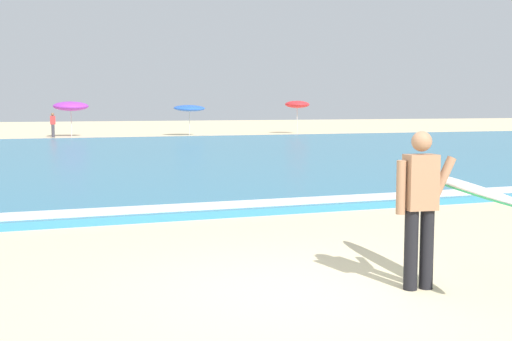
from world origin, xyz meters
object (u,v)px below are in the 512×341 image
at_px(surfer_with_board, 439,196).
at_px(beach_umbrella_2, 189,108).
at_px(beachgoer_near_row_left, 53,124).
at_px(beach_umbrella_1, 71,106).
at_px(beach_umbrella_3, 297,104).

relative_size(surfer_with_board, beach_umbrella_2, 1.23).
bearing_deg(surfer_with_board, beachgoer_near_row_left, 94.55).
bearing_deg(beach_umbrella_2, beachgoer_near_row_left, 178.37).
height_order(surfer_with_board, beachgoer_near_row_left, surfer_with_board).
xyz_separation_m(surfer_with_board, beach_umbrella_1, (-1.74, 37.55, 0.97)).
height_order(surfer_with_board, beach_umbrella_1, beach_umbrella_1).
xyz_separation_m(beach_umbrella_1, beachgoer_near_row_left, (-1.18, -0.80, -1.15)).
bearing_deg(beach_umbrella_3, beach_umbrella_1, 178.69).
relative_size(beach_umbrella_3, beachgoer_near_row_left, 1.53).
bearing_deg(surfer_with_board, beach_umbrella_3, 69.08).
bearing_deg(beach_umbrella_1, beach_umbrella_2, -7.77).
xyz_separation_m(beach_umbrella_1, beach_umbrella_3, (15.95, -0.36, 0.13)).
distance_m(surfer_with_board, beachgoer_near_row_left, 36.87).
height_order(surfer_with_board, beach_umbrella_2, beach_umbrella_2).
bearing_deg(beachgoer_near_row_left, beach_umbrella_1, 33.91).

